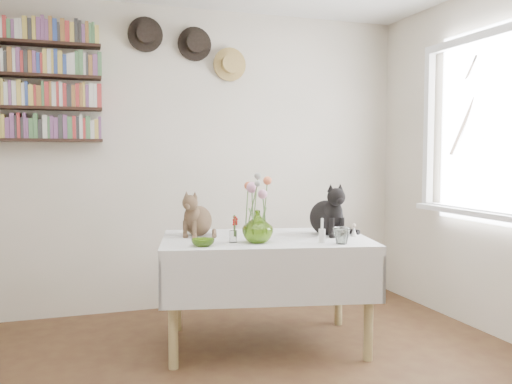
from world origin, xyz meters
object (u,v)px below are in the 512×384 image
object	(u,v)px
dining_table	(265,264)
tabby_cat	(198,213)
black_cat	(326,208)
bookshelf_unit	(32,81)
flower_vase	(258,227)

from	to	relation	value
dining_table	tabby_cat	bearing A→B (deg)	149.84
dining_table	black_cat	distance (m)	0.58
tabby_cat	bookshelf_unit	xyz separation A→B (m)	(-1.09, 0.76, 0.95)
dining_table	bookshelf_unit	xyz separation A→B (m)	(-1.50, 1.00, 1.29)
flower_vase	dining_table	bearing A→B (deg)	57.78
black_cat	flower_vase	xyz separation A→B (m)	(-0.56, -0.18, -0.08)
tabby_cat	black_cat	xyz separation A→B (m)	(0.86, -0.25, 0.03)
black_cat	tabby_cat	bearing A→B (deg)	161.07
tabby_cat	flower_vase	xyz separation A→B (m)	(0.29, -0.43, -0.06)
tabby_cat	bookshelf_unit	size ratio (longest dim) A/B	0.32
dining_table	bookshelf_unit	bearing A→B (deg)	146.25
black_cat	dining_table	bearing A→B (deg)	175.92
dining_table	flower_vase	xyz separation A→B (m)	(-0.12, -0.19, 0.28)
black_cat	bookshelf_unit	bearing A→B (deg)	149.77
black_cat	flower_vase	world-z (taller)	black_cat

